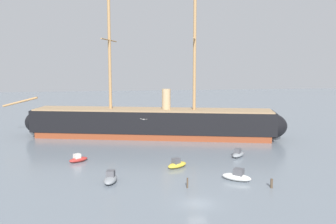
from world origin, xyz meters
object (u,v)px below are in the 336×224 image
object	(u,v)px
motorboat_near_centre	(177,164)
mooring_piling_nearest	(272,183)
dinghy_far_right	(262,129)
mooring_piling_left_pair	(187,183)
motorboat_mid_left	(78,159)
tall_ship	(152,123)
motorboat_far_left	(37,133)
seagull_in_flight	(144,119)
motorboat_mid_right	(238,154)
motorboat_foreground_left	(110,179)
motorboat_foreground_right	(237,176)

from	to	relation	value
motorboat_near_centre	mooring_piling_nearest	size ratio (longest dim) A/B	3.20
dinghy_far_right	mooring_piling_left_pair	world-z (taller)	mooring_piling_left_pair
motorboat_mid_left	tall_ship	bearing A→B (deg)	52.07
mooring_piling_nearest	motorboat_far_left	bearing A→B (deg)	131.05
mooring_piling_left_pair	seagull_in_flight	bearing A→B (deg)	126.64
motorboat_near_centre	seagull_in_flight	xyz separation A→B (m)	(-6.17, -3.30, 8.77)
motorboat_near_centre	dinghy_far_right	size ratio (longest dim) A/B	1.74
tall_ship	motorboat_far_left	distance (m)	30.09
dinghy_far_right	mooring_piling_nearest	xyz separation A→B (m)	(-18.05, -46.10, 0.42)
seagull_in_flight	motorboat_mid_right	bearing A→B (deg)	24.75
motorboat_foreground_left	seagull_in_flight	bearing A→B (deg)	30.79
motorboat_far_left	mooring_piling_left_pair	size ratio (longest dim) A/B	1.92
motorboat_mid_left	seagull_in_flight	xyz separation A→B (m)	(11.48, -10.12, 8.83)
motorboat_mid_right	seagull_in_flight	world-z (taller)	seagull_in_flight
tall_ship	motorboat_near_centre	xyz separation A→B (m)	(1.20, -27.93, -3.07)
motorboat_far_left	seagull_in_flight	size ratio (longest dim) A/B	2.50
motorboat_foreground_left	motorboat_far_left	distance (m)	45.93
motorboat_mid_right	dinghy_far_right	size ratio (longest dim) A/B	1.66
motorboat_mid_right	tall_ship	bearing A→B (deg)	123.17
motorboat_mid_left	mooring_piling_left_pair	xyz separation A→B (m)	(17.22, -17.83, 0.22)
tall_ship	motorboat_foreground_left	xyz separation A→B (m)	(-10.57, -34.56, -3.03)
motorboat_mid_right	motorboat_far_left	distance (m)	52.69
motorboat_near_centre	tall_ship	bearing A→B (deg)	92.46
tall_ship	motorboat_foreground_left	distance (m)	36.27
motorboat_foreground_left	motorboat_mid_right	size ratio (longest dim) A/B	1.12
motorboat_near_centre	motorboat_mid_right	xyz separation A→B (m)	(13.33, 5.69, -0.01)
tall_ship	seagull_in_flight	world-z (taller)	tall_ship
motorboat_mid_right	seagull_in_flight	distance (m)	23.20
tall_ship	mooring_piling_left_pair	distance (m)	39.06
motorboat_mid_right	mooring_piling_left_pair	distance (m)	21.65
dinghy_far_right	seagull_in_flight	distance (m)	52.19
motorboat_near_centre	seagull_in_flight	bearing A→B (deg)	-151.87
motorboat_mid_right	seagull_in_flight	bearing A→B (deg)	-155.25
motorboat_foreground_left	motorboat_mid_right	world-z (taller)	motorboat_foreground_left
motorboat_foreground_right	motorboat_near_centre	bearing A→B (deg)	132.75
motorboat_foreground_left	motorboat_mid_right	bearing A→B (deg)	26.16
motorboat_near_centre	motorboat_mid_right	distance (m)	14.50
dinghy_far_right	seagull_in_flight	xyz separation A→B (m)	(-36.21, -36.46, 9.11)
motorboat_far_left	dinghy_far_right	distance (m)	60.24
motorboat_near_centre	motorboat_far_left	bearing A→B (deg)	130.37
tall_ship	dinghy_far_right	world-z (taller)	tall_ship
motorboat_foreground_left	motorboat_near_centre	distance (m)	13.51
seagull_in_flight	motorboat_far_left	bearing A→B (deg)	121.74
motorboat_mid_left	seagull_in_flight	size ratio (longest dim) A/B	3.34
motorboat_foreground_right	motorboat_mid_right	distance (m)	15.36
motorboat_foreground_right	motorboat_far_left	bearing A→B (deg)	130.85
motorboat_foreground_left	motorboat_near_centre	size ratio (longest dim) A/B	1.07
tall_ship	mooring_piling_left_pair	xyz separation A→B (m)	(0.77, -38.94, -2.91)
motorboat_foreground_left	dinghy_far_right	xyz separation A→B (m)	(41.81, 39.79, -0.38)
motorboat_far_left	mooring_piling_left_pair	xyz separation A→B (m)	(29.71, -46.47, 0.35)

